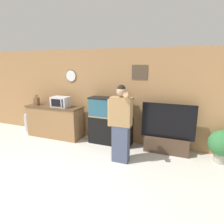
{
  "coord_description": "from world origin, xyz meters",
  "views": [
    {
      "loc": [
        2.41,
        -2.19,
        2.22
      ],
      "look_at": [
        0.66,
        2.21,
        1.05
      ],
      "focal_mm": 32.0,
      "sensor_mm": 36.0,
      "label": 1
    }
  ],
  "objects_px": {
    "microwave": "(60,102)",
    "aquarium_on_stand": "(110,121)",
    "tv_on_stand": "(167,138)",
    "counter_island": "(55,121)",
    "knife_block": "(37,101)",
    "potted_plant": "(222,144)",
    "trash_bin": "(29,122)",
    "person_standing": "(121,123)"
  },
  "relations": [
    {
      "from": "tv_on_stand",
      "to": "trash_bin",
      "type": "bearing_deg",
      "value": -179.09
    },
    {
      "from": "counter_island",
      "to": "aquarium_on_stand",
      "type": "relative_size",
      "value": 1.33
    },
    {
      "from": "tv_on_stand",
      "to": "potted_plant",
      "type": "xyz_separation_m",
      "value": [
        1.21,
        -0.11,
        0.07
      ]
    },
    {
      "from": "tv_on_stand",
      "to": "microwave",
      "type": "bearing_deg",
      "value": -177.36
    },
    {
      "from": "counter_island",
      "to": "aquarium_on_stand",
      "type": "distance_m",
      "value": 1.8
    },
    {
      "from": "potted_plant",
      "to": "trash_bin",
      "type": "xyz_separation_m",
      "value": [
        -5.64,
        0.04,
        -0.11
      ]
    },
    {
      "from": "counter_island",
      "to": "person_standing",
      "type": "height_order",
      "value": "person_standing"
    },
    {
      "from": "knife_block",
      "to": "tv_on_stand",
      "type": "relative_size",
      "value": 0.25
    },
    {
      "from": "counter_island",
      "to": "aquarium_on_stand",
      "type": "height_order",
      "value": "aquarium_on_stand"
    },
    {
      "from": "microwave",
      "to": "potted_plant",
      "type": "relative_size",
      "value": 0.67
    },
    {
      "from": "aquarium_on_stand",
      "to": "trash_bin",
      "type": "xyz_separation_m",
      "value": [
        -2.89,
        -0.05,
        -0.32
      ]
    },
    {
      "from": "microwave",
      "to": "trash_bin",
      "type": "relative_size",
      "value": 0.79
    },
    {
      "from": "counter_island",
      "to": "knife_block",
      "type": "bearing_deg",
      "value": -174.65
    },
    {
      "from": "microwave",
      "to": "aquarium_on_stand",
      "type": "relative_size",
      "value": 0.39
    },
    {
      "from": "microwave",
      "to": "tv_on_stand",
      "type": "height_order",
      "value": "microwave"
    },
    {
      "from": "potted_plant",
      "to": "trash_bin",
      "type": "relative_size",
      "value": 1.17
    },
    {
      "from": "counter_island",
      "to": "tv_on_stand",
      "type": "xyz_separation_m",
      "value": [
        3.33,
        0.11,
        -0.12
      ]
    },
    {
      "from": "microwave",
      "to": "knife_block",
      "type": "xyz_separation_m",
      "value": [
        -0.86,
        -0.03,
        -0.03
      ]
    },
    {
      "from": "counter_island",
      "to": "potted_plant",
      "type": "xyz_separation_m",
      "value": [
        4.54,
        -0.0,
        -0.04
      ]
    },
    {
      "from": "knife_block",
      "to": "aquarium_on_stand",
      "type": "xyz_separation_m",
      "value": [
        2.39,
        0.15,
        -0.42
      ]
    },
    {
      "from": "person_standing",
      "to": "tv_on_stand",
      "type": "bearing_deg",
      "value": 44.48
    },
    {
      "from": "tv_on_stand",
      "to": "potted_plant",
      "type": "bearing_deg",
      "value": -5.36
    },
    {
      "from": "aquarium_on_stand",
      "to": "trash_bin",
      "type": "relative_size",
      "value": 2.02
    },
    {
      "from": "tv_on_stand",
      "to": "person_standing",
      "type": "xyz_separation_m",
      "value": [
        -0.93,
        -0.91,
        0.56
      ]
    },
    {
      "from": "tv_on_stand",
      "to": "counter_island",
      "type": "bearing_deg",
      "value": -178.06
    },
    {
      "from": "trash_bin",
      "to": "microwave",
      "type": "bearing_deg",
      "value": -2.96
    },
    {
      "from": "person_standing",
      "to": "knife_block",
      "type": "bearing_deg",
      "value": 166.1
    },
    {
      "from": "person_standing",
      "to": "potted_plant",
      "type": "height_order",
      "value": "person_standing"
    },
    {
      "from": "counter_island",
      "to": "knife_block",
      "type": "height_order",
      "value": "knife_block"
    },
    {
      "from": "trash_bin",
      "to": "counter_island",
      "type": "bearing_deg",
      "value": -2.16
    },
    {
      "from": "microwave",
      "to": "knife_block",
      "type": "relative_size",
      "value": 1.54
    },
    {
      "from": "counter_island",
      "to": "potted_plant",
      "type": "distance_m",
      "value": 4.54
    },
    {
      "from": "knife_block",
      "to": "potted_plant",
      "type": "bearing_deg",
      "value": 0.61
    },
    {
      "from": "microwave",
      "to": "tv_on_stand",
      "type": "relative_size",
      "value": 0.39
    },
    {
      "from": "microwave",
      "to": "trash_bin",
      "type": "distance_m",
      "value": 1.57
    },
    {
      "from": "aquarium_on_stand",
      "to": "microwave",
      "type": "bearing_deg",
      "value": -175.46
    },
    {
      "from": "aquarium_on_stand",
      "to": "person_standing",
      "type": "height_order",
      "value": "person_standing"
    },
    {
      "from": "counter_island",
      "to": "microwave",
      "type": "relative_size",
      "value": 3.42
    },
    {
      "from": "microwave",
      "to": "potted_plant",
      "type": "height_order",
      "value": "microwave"
    },
    {
      "from": "knife_block",
      "to": "potted_plant",
      "type": "xyz_separation_m",
      "value": [
        5.13,
        0.05,
        -0.64
      ]
    },
    {
      "from": "knife_block",
      "to": "person_standing",
      "type": "bearing_deg",
      "value": -13.9
    },
    {
      "from": "counter_island",
      "to": "person_standing",
      "type": "xyz_separation_m",
      "value": [
        2.4,
        -0.8,
        0.44
      ]
    }
  ]
}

